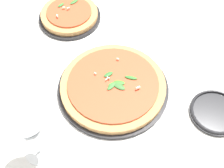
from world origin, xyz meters
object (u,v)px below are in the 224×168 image
Objects in this scene: wine_glass at (28,130)px; side_plate_white at (215,112)px; pizza_personal_side at (69,15)px; pizza_arugula_main at (112,86)px.

wine_glass reaches higher than side_plate_white.
pizza_personal_side is at bearing 87.14° from wine_glass.
side_plate_white is (0.49, 0.13, -0.12)m from wine_glass.
pizza_arugula_main is 0.35m from pizza_personal_side.
wine_glass is at bearing -164.94° from side_plate_white.
pizza_personal_side is at bearing 140.42° from side_plate_white.
wine_glass is 0.52m from side_plate_white.
side_plate_white is at bearing 15.06° from wine_glass.
wine_glass reaches higher than pizza_arugula_main.
pizza_arugula_main is at bearing 47.28° from wine_glass.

